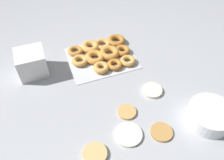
# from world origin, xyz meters

# --- Properties ---
(ground_plane) EXTENTS (3.00, 3.00, 0.00)m
(ground_plane) POSITION_xyz_m (0.00, 0.00, 0.00)
(ground_plane) COLOR #9EA0A5
(pancake_0) EXTENTS (0.09, 0.09, 0.01)m
(pancake_0) POSITION_xyz_m (-0.02, 0.09, 0.01)
(pancake_0) COLOR tan
(pancake_0) RESTS_ON ground_plane
(pancake_1) EXTENTS (0.10, 0.10, 0.02)m
(pancake_1) POSITION_xyz_m (-0.19, 0.02, 0.01)
(pancake_1) COLOR beige
(pancake_1) RESTS_ON ground_plane
(pancake_2) EXTENTS (0.12, 0.12, 0.01)m
(pancake_2) POSITION_xyz_m (0.02, 0.20, 0.01)
(pancake_2) COLOR silver
(pancake_2) RESTS_ON ground_plane
(pancake_3) EXTENTS (0.10, 0.10, 0.01)m
(pancake_3) POSITION_xyz_m (0.18, 0.24, 0.01)
(pancake_3) COLOR tan
(pancake_3) RESTS_ON ground_plane
(pancake_4) EXTENTS (0.10, 0.10, 0.01)m
(pancake_4) POSITION_xyz_m (-0.12, 0.24, 0.01)
(pancake_4) COLOR #B27F42
(pancake_4) RESTS_ON ground_plane
(donut_tray) EXTENTS (0.37, 0.31, 0.04)m
(donut_tray) POSITION_xyz_m (-0.05, -0.32, 0.02)
(donut_tray) COLOR silver
(donut_tray) RESTS_ON ground_plane
(batter_bowl) EXTENTS (0.20, 0.20, 0.07)m
(batter_bowl) POSITION_xyz_m (-0.35, 0.25, 0.04)
(batter_bowl) COLOR white
(batter_bowl) RESTS_ON ground_plane
(container_stack) EXTENTS (0.14, 0.14, 0.14)m
(container_stack) POSITION_xyz_m (0.34, -0.32, 0.07)
(container_stack) COLOR white
(container_stack) RESTS_ON ground_plane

